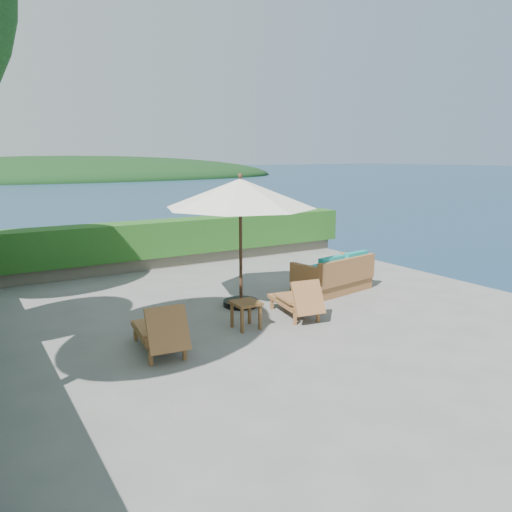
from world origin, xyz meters
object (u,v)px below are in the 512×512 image
lounge_left (160,331)px  lounge_right (297,300)px  wicker_loveseat (334,277)px  side_table (246,306)px  patio_umbrella (240,195)px

lounge_left → lounge_right: lounge_left is taller
lounge_right → wicker_loveseat: 2.20m
side_table → lounge_left: bearing=-170.6°
wicker_loveseat → patio_umbrella: bearing=166.8°
patio_umbrella → lounge_left: patio_umbrella is taller
lounge_right → side_table: size_ratio=2.93×
lounge_right → wicker_loveseat: (1.90, 1.11, 0.02)m
patio_umbrella → wicker_loveseat: (2.47, -0.16, -2.03)m
lounge_left → lounge_right: 3.03m
side_table → patio_umbrella: bearing=63.9°
lounge_left → lounge_right: size_ratio=1.06×
patio_umbrella → lounge_right: patio_umbrella is taller
patio_umbrella → lounge_right: (0.57, -1.27, -2.05)m
lounge_left → wicker_loveseat: (4.91, 1.45, -0.01)m
patio_umbrella → wicker_loveseat: 3.21m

